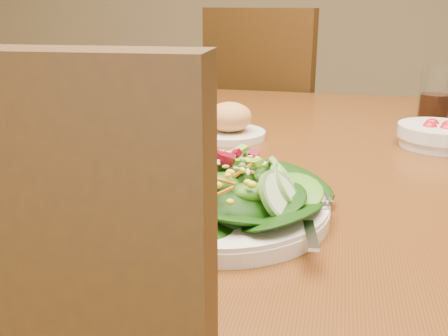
{
  "coord_description": "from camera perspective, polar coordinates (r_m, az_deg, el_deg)",
  "views": [
    {
      "loc": [
        0.11,
        -0.9,
        1.02
      ],
      "look_at": [
        -0.03,
        -0.29,
        0.81
      ],
      "focal_mm": 40.0,
      "sensor_mm": 36.0,
      "label": 1
    }
  ],
  "objects": [
    {
      "name": "napkin_holder",
      "position": [
        0.97,
        -6.24,
        5.85
      ],
      "size": [
        0.09,
        0.05,
        0.12
      ],
      "rotation": [
        0.0,
        0.0,
        -0.06
      ],
      "color": "white",
      "rests_on": "dining_table"
    },
    {
      "name": "bread_plate",
      "position": [
        1.04,
        0.64,
        5.1
      ],
      "size": [
        0.15,
        0.15,
        0.08
      ],
      "color": "silver",
      "rests_on": "dining_table"
    },
    {
      "name": "drinking_glass",
      "position": [
        1.3,
        22.98,
        7.39
      ],
      "size": [
        0.07,
        0.07,
        0.13
      ],
      "color": "silver",
      "rests_on": "dining_table"
    },
    {
      "name": "salad_plate",
      "position": [
        0.65,
        0.44,
        -3.16
      ],
      "size": [
        0.29,
        0.28,
        0.08
      ],
      "rotation": [
        0.0,
        0.0,
        0.34
      ],
      "color": "silver",
      "rests_on": "dining_table"
    },
    {
      "name": "chair_far",
      "position": [
        1.92,
        5.81,
        3.53
      ],
      "size": [
        0.61,
        0.61,
        1.01
      ],
      "rotation": [
        0.0,
        0.0,
        2.72
      ],
      "color": "#3C240B",
      "rests_on": "ground_plane"
    },
    {
      "name": "dining_table",
      "position": [
        0.98,
        5.81,
        -3.98
      ],
      "size": [
        0.9,
        1.4,
        0.75
      ],
      "color": "#573112",
      "rests_on": "ground_plane"
    },
    {
      "name": "tomato_bowl",
      "position": [
        1.07,
        23.28,
        3.47
      ],
      "size": [
        0.15,
        0.15,
        0.05
      ],
      "color": "silver",
      "rests_on": "dining_table"
    }
  ]
}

